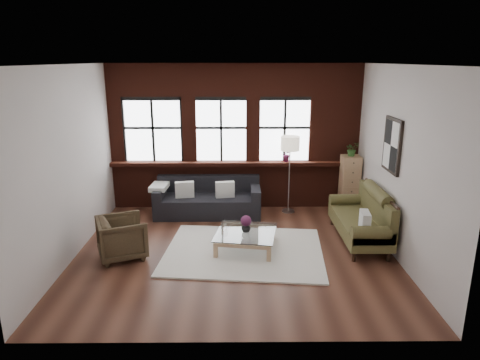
{
  "coord_description": "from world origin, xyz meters",
  "views": [
    {
      "loc": [
        0.04,
        -6.91,
        3.28
      ],
      "look_at": [
        0.1,
        0.6,
        1.15
      ],
      "focal_mm": 32.0,
      "sensor_mm": 36.0,
      "label": 1
    }
  ],
  "objects_px": {
    "coffee_table": "(246,241)",
    "dark_sofa": "(208,197)",
    "drawer_chest": "(349,184)",
    "floor_lamp": "(289,172)",
    "vase": "(246,227)",
    "vintage_settee": "(359,215)",
    "armchair": "(122,237)"
  },
  "relations": [
    {
      "from": "vintage_settee",
      "to": "floor_lamp",
      "type": "height_order",
      "value": "floor_lamp"
    },
    {
      "from": "vintage_settee",
      "to": "drawer_chest",
      "type": "distance_m",
      "value": 1.63
    },
    {
      "from": "vintage_settee",
      "to": "coffee_table",
      "type": "xyz_separation_m",
      "value": [
        -2.1,
        -0.35,
        -0.35
      ]
    },
    {
      "from": "dark_sofa",
      "to": "coffee_table",
      "type": "distance_m",
      "value": 1.97
    },
    {
      "from": "armchair",
      "to": "floor_lamp",
      "type": "distance_m",
      "value": 3.86
    },
    {
      "from": "vintage_settee",
      "to": "vase",
      "type": "distance_m",
      "value": 2.13
    },
    {
      "from": "dark_sofa",
      "to": "vase",
      "type": "height_order",
      "value": "dark_sofa"
    },
    {
      "from": "dark_sofa",
      "to": "floor_lamp",
      "type": "height_order",
      "value": "floor_lamp"
    },
    {
      "from": "vintage_settee",
      "to": "coffee_table",
      "type": "bearing_deg",
      "value": -170.63
    },
    {
      "from": "vintage_settee",
      "to": "vase",
      "type": "xyz_separation_m",
      "value": [
        -2.1,
        -0.35,
        -0.09
      ]
    },
    {
      "from": "coffee_table",
      "to": "vase",
      "type": "bearing_deg",
      "value": 0.0
    },
    {
      "from": "armchair",
      "to": "floor_lamp",
      "type": "bearing_deg",
      "value": -77.08
    },
    {
      "from": "coffee_table",
      "to": "dark_sofa",
      "type": "bearing_deg",
      "value": 113.79
    },
    {
      "from": "vintage_settee",
      "to": "armchair",
      "type": "distance_m",
      "value": 4.26
    },
    {
      "from": "coffee_table",
      "to": "floor_lamp",
      "type": "bearing_deg",
      "value": 63.24
    },
    {
      "from": "drawer_chest",
      "to": "floor_lamp",
      "type": "distance_m",
      "value": 1.36
    },
    {
      "from": "dark_sofa",
      "to": "floor_lamp",
      "type": "relative_size",
      "value": 1.22
    },
    {
      "from": "vase",
      "to": "drawer_chest",
      "type": "xyz_separation_m",
      "value": [
        2.32,
        1.95,
        0.21
      ]
    },
    {
      "from": "drawer_chest",
      "to": "armchair",
      "type": "bearing_deg",
      "value": -153.27
    },
    {
      "from": "coffee_table",
      "to": "drawer_chest",
      "type": "bearing_deg",
      "value": 40.15
    },
    {
      "from": "vase",
      "to": "floor_lamp",
      "type": "distance_m",
      "value": 2.24
    },
    {
      "from": "dark_sofa",
      "to": "floor_lamp",
      "type": "bearing_deg",
      "value": 5.17
    },
    {
      "from": "vintage_settee",
      "to": "coffee_table",
      "type": "height_order",
      "value": "vintage_settee"
    },
    {
      "from": "vintage_settee",
      "to": "armchair",
      "type": "bearing_deg",
      "value": -171.57
    },
    {
      "from": "armchair",
      "to": "coffee_table",
      "type": "bearing_deg",
      "value": -105.31
    },
    {
      "from": "armchair",
      "to": "coffee_table",
      "type": "height_order",
      "value": "armchair"
    },
    {
      "from": "dark_sofa",
      "to": "drawer_chest",
      "type": "xyz_separation_m",
      "value": [
        3.11,
        0.16,
        0.22
      ]
    },
    {
      "from": "dark_sofa",
      "to": "vase",
      "type": "distance_m",
      "value": 1.96
    },
    {
      "from": "armchair",
      "to": "drawer_chest",
      "type": "height_order",
      "value": "drawer_chest"
    },
    {
      "from": "armchair",
      "to": "drawer_chest",
      "type": "bearing_deg",
      "value": -86.07
    },
    {
      "from": "vintage_settee",
      "to": "floor_lamp",
      "type": "relative_size",
      "value": 1.04
    },
    {
      "from": "drawer_chest",
      "to": "floor_lamp",
      "type": "relative_size",
      "value": 0.69
    }
  ]
}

